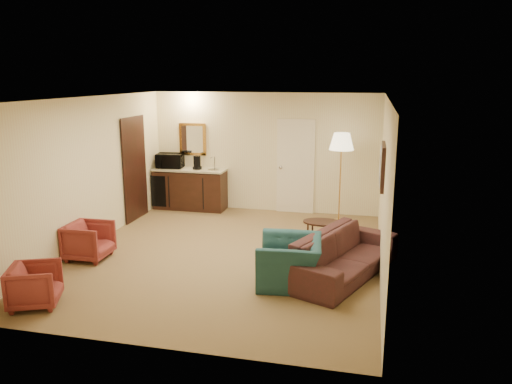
% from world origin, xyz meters
% --- Properties ---
extents(ground, '(6.00, 6.00, 0.00)m').
position_xyz_m(ground, '(0.00, 0.00, 0.00)').
color(ground, olive).
rests_on(ground, ground).
extents(room_walls, '(5.02, 6.01, 2.61)m').
position_xyz_m(room_walls, '(-0.10, 0.77, 1.72)').
color(room_walls, beige).
rests_on(room_walls, ground).
extents(wetbar_cabinet, '(1.64, 0.58, 0.92)m').
position_xyz_m(wetbar_cabinet, '(-1.65, 2.72, 0.46)').
color(wetbar_cabinet, black).
rests_on(wetbar_cabinet, ground).
extents(sofa, '(1.47, 2.33, 0.88)m').
position_xyz_m(sofa, '(1.95, -0.44, 0.44)').
color(sofa, black).
rests_on(sofa, ground).
extents(teal_armchair, '(0.76, 1.08, 0.89)m').
position_xyz_m(teal_armchair, '(1.22, -0.90, 0.45)').
color(teal_armchair, '#1C4446').
rests_on(teal_armchair, ground).
extents(rose_chair_near, '(0.63, 0.67, 0.67)m').
position_xyz_m(rose_chair_near, '(-2.15, -0.67, 0.34)').
color(rose_chair_near, maroon).
rests_on(rose_chair_near, ground).
extents(rose_chair_far, '(0.75, 0.77, 0.62)m').
position_xyz_m(rose_chair_far, '(-1.90, -2.38, 0.31)').
color(rose_chair_far, maroon).
rests_on(rose_chair_far, ground).
extents(coffee_table, '(0.78, 0.60, 0.40)m').
position_xyz_m(coffee_table, '(1.50, 1.00, 0.20)').
color(coffee_table, black).
rests_on(coffee_table, ground).
extents(floor_lamp, '(0.54, 0.54, 1.85)m').
position_xyz_m(floor_lamp, '(1.70, 2.40, 0.92)').
color(floor_lamp, '#C59141').
rests_on(floor_lamp, ground).
extents(waste_bin, '(0.32, 0.32, 0.33)m').
position_xyz_m(waste_bin, '(-1.00, 2.65, 0.17)').
color(waste_bin, black).
rests_on(waste_bin, ground).
extents(microwave, '(0.61, 0.39, 0.39)m').
position_xyz_m(microwave, '(-2.12, 2.73, 1.12)').
color(microwave, black).
rests_on(microwave, wetbar_cabinet).
extents(coffee_maker, '(0.20, 0.20, 0.30)m').
position_xyz_m(coffee_maker, '(-1.46, 2.70, 1.07)').
color(coffee_maker, black).
rests_on(coffee_maker, wetbar_cabinet).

